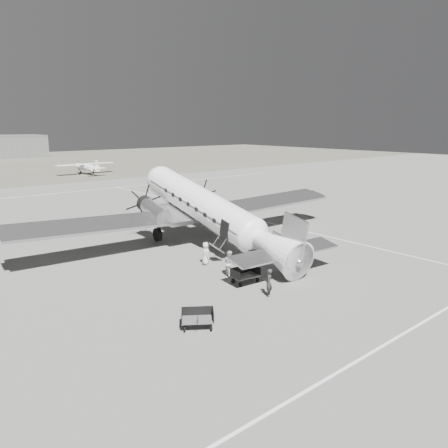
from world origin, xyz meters
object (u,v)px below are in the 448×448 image
at_px(baggage_cart_far, 198,319).
at_px(ramp_agent, 229,263).
at_px(passenger, 206,253).
at_px(ground_crew, 269,283).
at_px(light_plane_right, 87,168).
at_px(baggage_cart_near, 245,275).
at_px(dc3_airliner, 208,211).

relative_size(baggage_cart_far, ramp_agent, 0.97).
distance_m(ramp_agent, passenger, 2.87).
bearing_deg(ground_crew, light_plane_right, -144.20).
bearing_deg(baggage_cart_near, dc3_airliner, 72.84).
bearing_deg(baggage_cart_far, dc3_airliner, 85.07).
relative_size(ground_crew, ramp_agent, 0.95).
xyz_separation_m(baggage_cart_far, ground_crew, (5.56, 0.66, 0.34)).
bearing_deg(ramp_agent, passenger, 8.18).
xyz_separation_m(ground_crew, passenger, (0.76, 6.92, 0.00)).
height_order(dc3_airliner, ramp_agent, dc3_airliner).
height_order(light_plane_right, ramp_agent, light_plane_right).
bearing_deg(light_plane_right, dc3_airliner, -105.71).
bearing_deg(light_plane_right, ground_crew, -106.74).
xyz_separation_m(light_plane_right, passenger, (-16.80, -60.50, -0.41)).
bearing_deg(light_plane_right, ramp_agent, -107.19).
distance_m(light_plane_right, ramp_agent, 65.61).
distance_m(baggage_cart_near, baggage_cart_far, 6.73).
xyz_separation_m(light_plane_right, baggage_cart_far, (-23.12, -68.09, -0.75)).
height_order(baggage_cart_far, ground_crew, ground_crew).
xyz_separation_m(dc3_airliner, ground_crew, (-3.83, -10.57, -2.08)).
height_order(light_plane_right, passenger, light_plane_right).
xyz_separation_m(baggage_cart_near, ground_crew, (-0.43, -2.41, 0.32)).
height_order(light_plane_right, baggage_cart_far, light_plane_right).
bearing_deg(baggage_cart_far, ramp_agent, 72.84).
xyz_separation_m(baggage_cart_near, baggage_cart_far, (-5.98, -3.08, -0.03)).
height_order(baggage_cart_near, passenger, passenger).
bearing_deg(ramp_agent, baggage_cart_far, 140.92).
bearing_deg(passenger, baggage_cart_near, -169.84).
distance_m(baggage_cart_far, passenger, 9.88).
bearing_deg(passenger, ramp_agent, -170.42).
bearing_deg(baggage_cart_near, passenger, 91.25).
height_order(baggage_cart_far, ramp_agent, ramp_agent).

